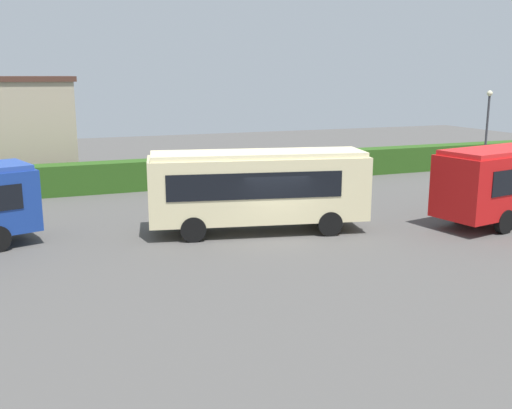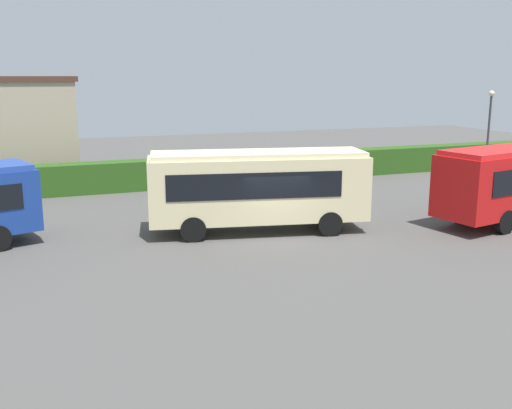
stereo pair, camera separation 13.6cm
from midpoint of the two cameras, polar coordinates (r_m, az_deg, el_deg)
name	(u,v)px [view 2 (the right image)]	position (r m, az deg, el deg)	size (l,w,h in m)	color
ground_plane	(274,238)	(23.46, 1.96, -3.24)	(82.98, 82.98, 0.00)	#514F4C
bus_cream	(258,186)	(23.93, 0.40, 1.76)	(9.14, 4.11, 3.33)	beige
hedge_row	(195,172)	(34.45, -5.81, 3.17)	(53.49, 1.39, 1.65)	#2B5419
lamppost	(489,122)	(40.70, 21.74, 7.40)	(0.36, 0.36, 5.37)	#38383D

